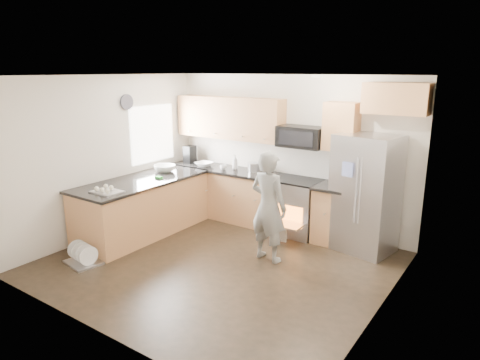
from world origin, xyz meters
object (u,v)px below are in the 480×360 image
Objects in this scene: stove_range at (296,194)px; refrigerator at (365,194)px; dish_rack at (83,258)px; person at (269,207)px.

stove_range reaches higher than refrigerator.
refrigerator is 4.20m from dish_rack.
person is (-1.00, -1.13, -0.08)m from refrigerator.
refrigerator is at bearing 41.63° from dish_rack.
refrigerator is 1.51m from person.
refrigerator is (1.15, -0.03, 0.21)m from stove_range.
person is 2.91× the size of dish_rack.
stove_range is at bearing -75.99° from person.
refrigerator is at bearing -1.28° from stove_range.
refrigerator reaches higher than dish_rack.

